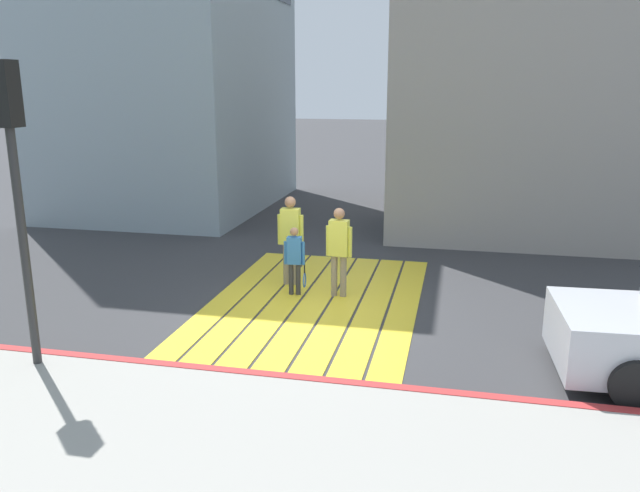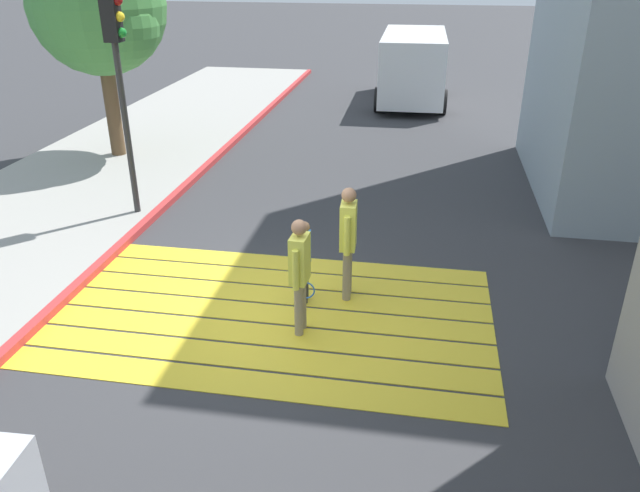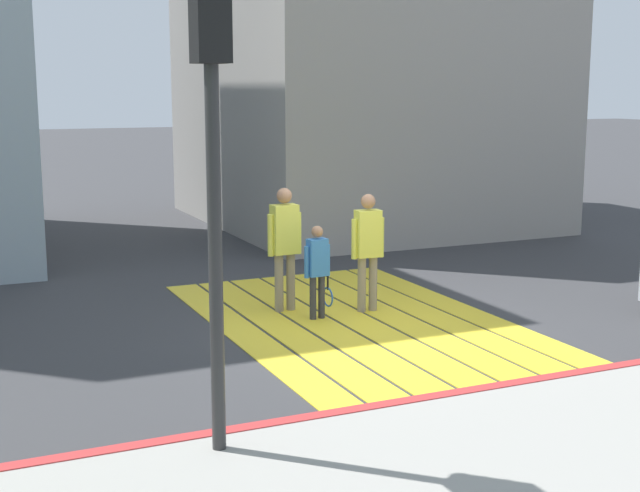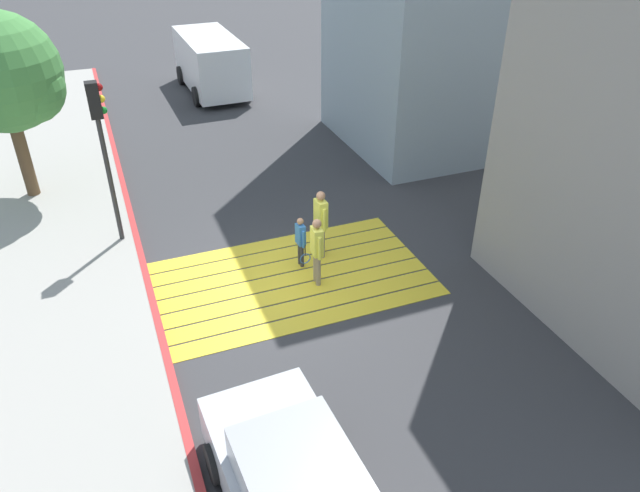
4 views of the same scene
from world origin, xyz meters
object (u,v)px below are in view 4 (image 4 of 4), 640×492
street_tree (5,76)px  pedestrian_child_with_racket (301,239)px  pedestrian_adult_lead (321,219)px  traffic_light_corner (102,132)px  van_down_street (211,62)px  pedestrian_adult_trailing (317,247)px

street_tree → pedestrian_child_with_racket: size_ratio=4.00×
pedestrian_child_with_racket → pedestrian_adult_lead: bearing=22.0°
pedestrian_adult_lead → traffic_light_corner: bearing=151.6°
van_down_street → traffic_light_corner: size_ratio=1.24×
pedestrian_adult_lead → pedestrian_adult_trailing: 1.20m
pedestrian_adult_trailing → pedestrian_adult_lead: bearing=64.4°
pedestrian_child_with_racket → street_tree: bearing=134.0°
traffic_light_corner → pedestrian_child_with_racket: bearing=-34.4°
traffic_light_corner → pedestrian_child_with_racket: traffic_light_corner is taller
van_down_street → pedestrian_adult_trailing: 15.12m
van_down_street → pedestrian_child_with_racket: bearing=-94.2°
street_tree → traffic_light_corner: bearing=-59.5°
pedestrian_adult_trailing → street_tree: bearing=130.9°
traffic_light_corner → pedestrian_adult_lead: (4.58, -2.47, -1.99)m
van_down_street → street_tree: street_tree is taller
pedestrian_child_with_racket → traffic_light_corner: bearing=145.6°
van_down_street → pedestrian_adult_lead: bearing=-91.7°
van_down_street → traffic_light_corner: bearing=-113.4°
street_tree → pedestrian_adult_lead: street_tree is taller
pedestrian_adult_trailing → pedestrian_child_with_racket: 0.87m
pedestrian_adult_trailing → van_down_street: bearing=86.4°
traffic_light_corner → street_tree: street_tree is taller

